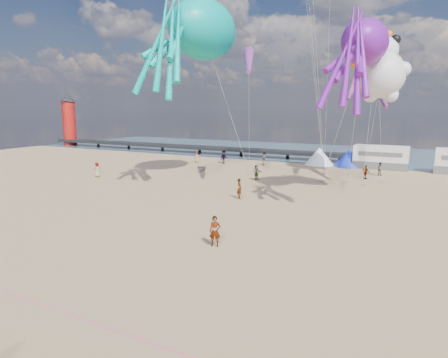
{
  "coord_description": "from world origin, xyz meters",
  "views": [
    {
      "loc": [
        12.47,
        -14.65,
        7.9
      ],
      "look_at": [
        1.32,
        6.0,
        3.66
      ],
      "focal_mm": 32.0,
      "sensor_mm": 36.0,
      "label": 1
    }
  ],
  "objects_px": {
    "beachgoer_6": "(197,157)",
    "kite_panda": "(382,75)",
    "beachgoer_2": "(224,157)",
    "sandbag_e": "(324,174)",
    "beachgoer_5": "(239,189)",
    "sandbag_a": "(249,174)",
    "kite_teddy_orange": "(376,67)",
    "tent_white": "(319,156)",
    "sandbag_c": "(362,185)",
    "kite_octopus_purple": "(365,42)",
    "windsock_mid": "(379,93)",
    "beachgoer_1": "(380,169)",
    "sandbag_d": "(382,182)",
    "kite_octopus_teal": "(203,29)",
    "motorhome_0": "(381,157)",
    "beachgoer_4": "(257,173)",
    "beachgoer_3": "(365,172)",
    "windsock_left": "(249,61)",
    "lighthouse": "(69,124)",
    "windsock_right": "(352,89)",
    "sandbag_b": "(347,182)",
    "beachgoer_0": "(97,170)",
    "standing_person": "(215,231)",
    "tent_blue": "(349,158)"
  },
  "relations": [
    {
      "from": "tent_blue",
      "to": "sandbag_b",
      "type": "bearing_deg",
      "value": -79.49
    },
    {
      "from": "lighthouse",
      "to": "beachgoer_1",
      "type": "bearing_deg",
      "value": -8.74
    },
    {
      "from": "motorhome_0",
      "to": "beachgoer_0",
      "type": "relative_size",
      "value": 3.92
    },
    {
      "from": "tent_white",
      "to": "sandbag_c",
      "type": "relative_size",
      "value": 8.0
    },
    {
      "from": "kite_octopus_teal",
      "to": "beachgoer_5",
      "type": "bearing_deg",
      "value": -32.83
    },
    {
      "from": "beachgoer_3",
      "to": "kite_teddy_orange",
      "type": "bearing_deg",
      "value": -87.89
    },
    {
      "from": "beachgoer_4",
      "to": "kite_octopus_purple",
      "type": "xyz_separation_m",
      "value": [
        11.58,
        -5.9,
        12.06
      ]
    },
    {
      "from": "motorhome_0",
      "to": "beachgoer_3",
      "type": "height_order",
      "value": "motorhome_0"
    },
    {
      "from": "beachgoer_3",
      "to": "tent_blue",
      "type": "bearing_deg",
      "value": -39.11
    },
    {
      "from": "windsock_mid",
      "to": "beachgoer_2",
      "type": "bearing_deg",
      "value": 141.18
    },
    {
      "from": "motorhome_0",
      "to": "beachgoer_3",
      "type": "relative_size",
      "value": 4.2
    },
    {
      "from": "sandbag_a",
      "to": "sandbag_d",
      "type": "xyz_separation_m",
      "value": [
        14.44,
        2.26,
        0.0
      ]
    },
    {
      "from": "kite_panda",
      "to": "kite_teddy_orange",
      "type": "height_order",
      "value": "kite_teddy_orange"
    },
    {
      "from": "tent_white",
      "to": "sandbag_d",
      "type": "bearing_deg",
      "value": -46.84
    },
    {
      "from": "kite_octopus_purple",
      "to": "windsock_right",
      "type": "relative_size",
      "value": 2.23
    },
    {
      "from": "tent_white",
      "to": "windsock_right",
      "type": "relative_size",
      "value": 0.92
    },
    {
      "from": "beachgoer_3",
      "to": "beachgoer_0",
      "type": "bearing_deg",
      "value": 54.54
    },
    {
      "from": "sandbag_a",
      "to": "windsock_mid",
      "type": "distance_m",
      "value": 16.59
    },
    {
      "from": "tent_white",
      "to": "beachgoer_4",
      "type": "height_order",
      "value": "tent_white"
    },
    {
      "from": "beachgoer_6",
      "to": "kite_panda",
      "type": "xyz_separation_m",
      "value": [
        25.94,
        -12.07,
        9.75
      ]
    },
    {
      "from": "tent_white",
      "to": "windsock_right",
      "type": "xyz_separation_m",
      "value": [
        6.26,
        -12.03,
        8.5
      ]
    },
    {
      "from": "motorhome_0",
      "to": "sandbag_c",
      "type": "relative_size",
      "value": 13.2
    },
    {
      "from": "beachgoer_5",
      "to": "sandbag_a",
      "type": "distance_m",
      "value": 12.58
    },
    {
      "from": "beachgoer_0",
      "to": "sandbag_d",
      "type": "bearing_deg",
      "value": 141.38
    },
    {
      "from": "beachgoer_2",
      "to": "beachgoer_4",
      "type": "xyz_separation_m",
      "value": [
        9.37,
        -9.8,
        -0.1
      ]
    },
    {
      "from": "kite_octopus_purple",
      "to": "windsock_mid",
      "type": "distance_m",
      "value": 9.7
    },
    {
      "from": "beachgoer_1",
      "to": "sandbag_d",
      "type": "bearing_deg",
      "value": 123.06
    },
    {
      "from": "beachgoer_6",
      "to": "sandbag_b",
      "type": "xyz_separation_m",
      "value": [
        22.44,
        -6.2,
        -0.66
      ]
    },
    {
      "from": "motorhome_0",
      "to": "beachgoer_4",
      "type": "height_order",
      "value": "motorhome_0"
    },
    {
      "from": "sandbag_c",
      "to": "kite_teddy_orange",
      "type": "bearing_deg",
      "value": 91.44
    },
    {
      "from": "kite_octopus_teal",
      "to": "kite_octopus_purple",
      "type": "xyz_separation_m",
      "value": [
        16.45,
        -2.87,
        -2.81
      ]
    },
    {
      "from": "beachgoer_3",
      "to": "kite_octopus_purple",
      "type": "bearing_deg",
      "value": 124.35
    },
    {
      "from": "standing_person",
      "to": "sandbag_b",
      "type": "distance_m",
      "value": 23.45
    },
    {
      "from": "beachgoer_4",
      "to": "windsock_left",
      "type": "bearing_deg",
      "value": -158.68
    },
    {
      "from": "beachgoer_1",
      "to": "kite_octopus_teal",
      "type": "bearing_deg",
      "value": 59.96
    },
    {
      "from": "motorhome_0",
      "to": "sandbag_c",
      "type": "bearing_deg",
      "value": -90.23
    },
    {
      "from": "beachgoer_5",
      "to": "beachgoer_1",
      "type": "bearing_deg",
      "value": -68.98
    },
    {
      "from": "beachgoer_2",
      "to": "windsock_left",
      "type": "distance_m",
      "value": 20.82
    },
    {
      "from": "sandbag_a",
      "to": "kite_octopus_teal",
      "type": "distance_m",
      "value": 16.83
    },
    {
      "from": "beachgoer_6",
      "to": "sandbag_a",
      "type": "bearing_deg",
      "value": -36.78
    },
    {
      "from": "beachgoer_2",
      "to": "sandbag_e",
      "type": "bearing_deg",
      "value": -80.25
    },
    {
      "from": "beachgoer_3",
      "to": "sandbag_d",
      "type": "height_order",
      "value": "beachgoer_3"
    },
    {
      "from": "standing_person",
      "to": "sandbag_d",
      "type": "height_order",
      "value": "standing_person"
    },
    {
      "from": "windsock_left",
      "to": "beachgoer_6",
      "type": "bearing_deg",
      "value": 112.19
    },
    {
      "from": "beachgoer_1",
      "to": "kite_teddy_orange",
      "type": "height_order",
      "value": "kite_teddy_orange"
    },
    {
      "from": "beachgoer_0",
      "to": "kite_panda",
      "type": "xyz_separation_m",
      "value": [
        29.47,
        3.72,
        9.68
      ]
    },
    {
      "from": "standing_person",
      "to": "beachgoer_0",
      "type": "bearing_deg",
      "value": 126.0
    },
    {
      "from": "tent_white",
      "to": "sandbag_b",
      "type": "bearing_deg",
      "value": -62.99
    },
    {
      "from": "beachgoer_5",
      "to": "sandbag_e",
      "type": "distance_m",
      "value": 16.44
    },
    {
      "from": "windsock_left",
      "to": "sandbag_a",
      "type": "bearing_deg",
      "value": 88.64
    }
  ]
}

